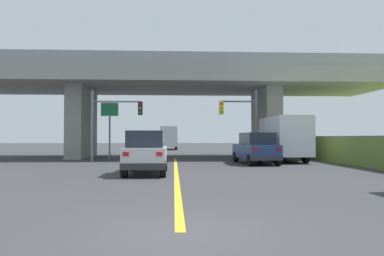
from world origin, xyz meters
TOP-DOWN VIEW (x-y plane):
  - ground at (0.00, 24.77)m, footprint 160.00×160.00m
  - overpass_bridge at (0.00, 24.77)m, footprint 35.83×9.81m
  - lane_divider_stripe at (0.00, 11.15)m, footprint 0.20×22.29m
  - suv_lead at (-1.41, 10.67)m, footprint 1.90×4.28m
  - suv_crossing at (5.18, 16.84)m, footprint 2.28×4.91m
  - box_truck at (7.73, 19.67)m, footprint 2.33×7.46m
  - traffic_signal_nearside at (4.99, 20.12)m, footprint 2.82×0.36m
  - traffic_signal_farside at (-4.64, 19.89)m, footprint 3.67×0.36m
  - highway_sign at (-5.16, 22.51)m, footprint 1.38×0.17m
  - semi_truck_distant at (-0.78, 45.52)m, footprint 2.33×6.86m

SIDE VIEW (x-z plane):
  - ground at x=0.00m, z-range 0.00..0.00m
  - lane_divider_stripe at x=0.00m, z-range 0.00..0.01m
  - suv_lead at x=-1.41m, z-range 0.00..2.02m
  - suv_crossing at x=5.18m, z-range 0.01..2.03m
  - box_truck at x=7.73m, z-range 0.08..3.24m
  - semi_truck_distant at x=-0.78m, z-range 0.07..3.27m
  - traffic_signal_farside at x=-4.64m, z-range 0.67..5.74m
  - traffic_signal_nearside at x=4.99m, z-range 0.61..5.84m
  - highway_sign at x=-5.16m, z-range 1.04..5.65m
  - overpass_bridge at x=0.00m, z-range 1.91..9.90m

